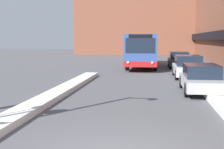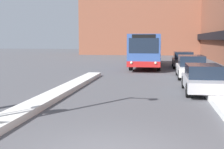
{
  "view_description": "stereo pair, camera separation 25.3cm",
  "coord_description": "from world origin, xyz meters",
  "px_view_note": "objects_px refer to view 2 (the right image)",
  "views": [
    {
      "loc": [
        0.87,
        -6.7,
        2.61
      ],
      "look_at": [
        -0.75,
        5.25,
        1.26
      ],
      "focal_mm": 50.0,
      "sensor_mm": 36.0,
      "label": 1
    },
    {
      "loc": [
        1.12,
        -6.66,
        2.61
      ],
      "look_at": [
        -0.75,
        5.25,
        1.26
      ],
      "focal_mm": 50.0,
      "sensor_mm": 36.0,
      "label": 2
    }
  ],
  "objects_px": {
    "city_bus": "(147,49)",
    "parked_car_middle": "(191,67)",
    "parked_car_back": "(183,60)",
    "parked_car_front": "(203,78)"
  },
  "relations": [
    {
      "from": "parked_car_middle",
      "to": "city_bus",
      "type": "bearing_deg",
      "value": 112.62
    },
    {
      "from": "parked_car_front",
      "to": "parked_car_middle",
      "type": "relative_size",
      "value": 0.97
    },
    {
      "from": "parked_car_back",
      "to": "parked_car_middle",
      "type": "bearing_deg",
      "value": -90.0
    },
    {
      "from": "parked_car_middle",
      "to": "parked_car_front",
      "type": "bearing_deg",
      "value": -90.0
    },
    {
      "from": "parked_car_front",
      "to": "parked_car_back",
      "type": "height_order",
      "value": "parked_car_back"
    },
    {
      "from": "city_bus",
      "to": "parked_car_front",
      "type": "relative_size",
      "value": 2.62
    },
    {
      "from": "city_bus",
      "to": "parked_car_middle",
      "type": "height_order",
      "value": "city_bus"
    },
    {
      "from": "city_bus",
      "to": "parked_car_back",
      "type": "relative_size",
      "value": 2.55
    },
    {
      "from": "parked_car_middle",
      "to": "parked_car_back",
      "type": "xyz_separation_m",
      "value": [
        -0.0,
        8.06,
        -0.02
      ]
    },
    {
      "from": "parked_car_front",
      "to": "parked_car_back",
      "type": "xyz_separation_m",
      "value": [
        0.0,
        14.2,
        0.04
      ]
    }
  ]
}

